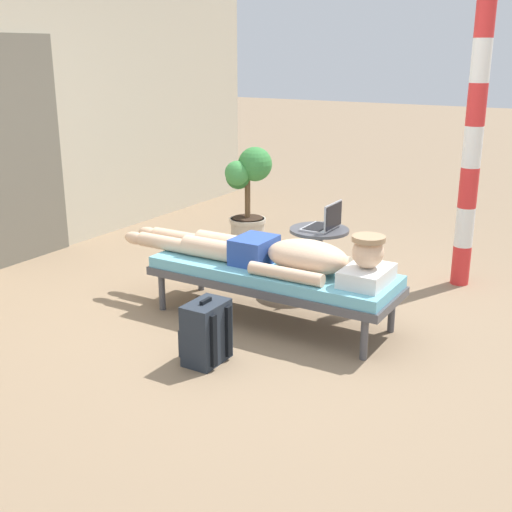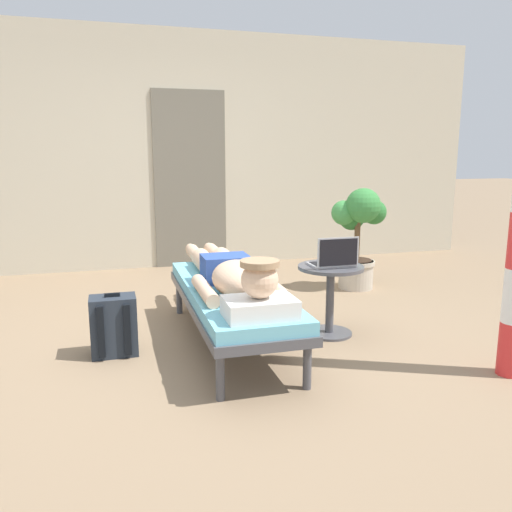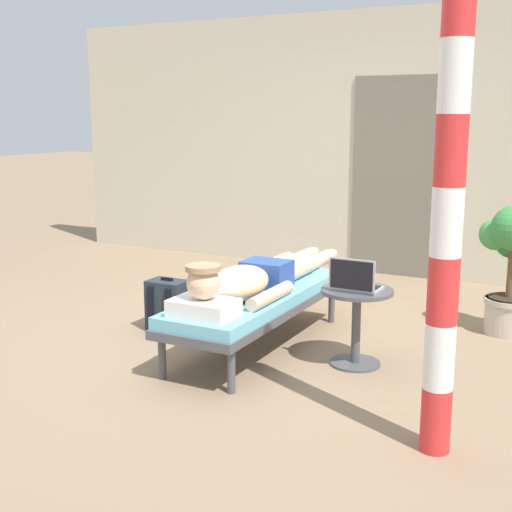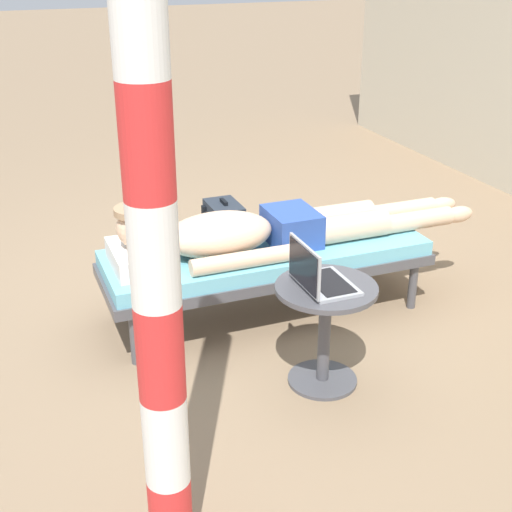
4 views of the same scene
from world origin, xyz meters
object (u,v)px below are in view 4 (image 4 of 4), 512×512
porch_post (154,254)px  side_table (325,318)px  lounge_chair (266,258)px  backpack (225,232)px  person_reclining (258,231)px  laptop (317,276)px

porch_post → side_table: bearing=128.3°
lounge_chair → backpack: size_ratio=4.34×
lounge_chair → side_table: 0.75m
backpack → person_reclining: bearing=-5.5°
lounge_chair → person_reclining: 0.18m
person_reclining → backpack: person_reclining is taller
lounge_chair → porch_post: porch_post is taller
porch_post → person_reclining: bearing=148.5°
person_reclining → laptop: laptop is taller
laptop → lounge_chair: bearing=175.5°
backpack → side_table: bearing=-1.4°
lounge_chair → side_table: side_table is taller
person_reclining → side_table: person_reclining is taller
side_table → laptop: 0.23m
laptop → backpack: size_ratio=0.73×
side_table → backpack: size_ratio=1.23×
lounge_chair → person_reclining: size_ratio=0.85×
person_reclining → side_table: size_ratio=4.15×
lounge_chair → porch_post: size_ratio=0.79×
laptop → porch_post: porch_post is taller
side_table → laptop: size_ratio=1.69×
person_reclining → side_table: bearing=3.0°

